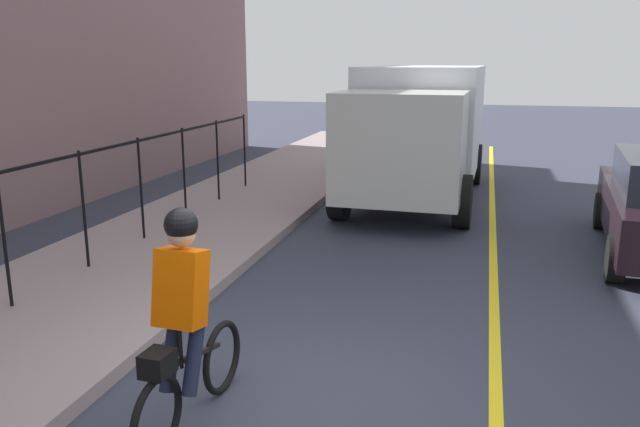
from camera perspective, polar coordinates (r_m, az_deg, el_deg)
ground_plane at (r=5.74m, az=-1.35°, el=-16.83°), size 80.00×80.00×0.00m
iron_fence at (r=7.90m, az=-26.74°, el=0.34°), size 14.95×0.04×1.60m
cyclist_lead at (r=5.15m, az=-12.09°, el=-9.52°), size 1.71×0.38×1.83m
box_truck_background at (r=13.90m, az=8.93°, el=7.81°), size 6.77×2.68×2.78m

